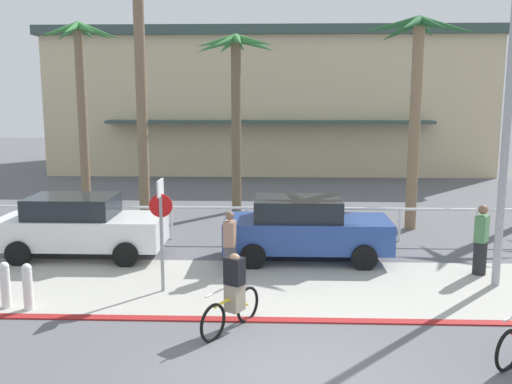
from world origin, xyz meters
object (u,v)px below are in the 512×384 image
object	(u,v)px
palm_tree_3	(416,74)
palm_tree_1	(138,31)
palm_tree_2	(236,74)
palm_tree_0	(80,67)
car_blue_2	(305,228)
stop_sign_bike_lane	(161,219)
pedestrian_0	(481,243)
car_white_1	(81,226)
bollard_1	(28,286)
cyclist_yellow_1	(233,294)
pedestrian_1	(230,247)
bollard_0	(5,284)

from	to	relation	value
palm_tree_3	palm_tree_1	bearing A→B (deg)	176.74
palm_tree_1	palm_tree_2	xyz separation A→B (m)	(3.08, 2.05, -1.34)
palm_tree_0	palm_tree_2	bearing A→B (deg)	-9.85
palm_tree_3	car_blue_2	distance (m)	6.71
stop_sign_bike_lane	car_blue_2	size ratio (longest dim) A/B	0.58
stop_sign_bike_lane	car_blue_2	world-z (taller)	stop_sign_bike_lane
palm_tree_2	pedestrian_0	size ratio (longest dim) A/B	3.74
stop_sign_bike_lane	car_white_1	distance (m)	3.98
bollard_1	palm_tree_1	distance (m)	10.11
palm_tree_3	cyclist_yellow_1	size ratio (longest dim) A/B	4.34
car_blue_2	pedestrian_0	xyz separation A→B (m)	(4.25, -1.18, -0.05)
palm_tree_2	car_blue_2	world-z (taller)	palm_tree_2
pedestrian_0	pedestrian_1	distance (m)	6.15
car_blue_2	pedestrian_1	distance (m)	2.43
palm_tree_1	bollard_1	bearing A→B (deg)	-93.72
bollard_0	palm_tree_2	bearing A→B (deg)	67.82
car_blue_2	pedestrian_0	world-z (taller)	pedestrian_0
palm_tree_2	palm_tree_1	bearing A→B (deg)	-146.33
bollard_1	palm_tree_2	distance (m)	11.76
stop_sign_bike_lane	pedestrian_1	bearing A→B (deg)	38.63
bollard_1	palm_tree_1	xyz separation A→B (m)	(0.53, 8.15, 5.96)
palm_tree_0	pedestrian_1	xyz separation A→B (m)	(6.50, -8.90, -4.71)
cyclist_yellow_1	bollard_1	bearing A→B (deg)	169.58
palm_tree_3	pedestrian_0	world-z (taller)	palm_tree_3
palm_tree_1	palm_tree_0	bearing A→B (deg)	134.49
cyclist_yellow_1	palm_tree_3	bearing A→B (deg)	58.13
stop_sign_bike_lane	cyclist_yellow_1	world-z (taller)	stop_sign_bike_lane
bollard_0	pedestrian_1	size ratio (longest dim) A/B	0.61
bollard_1	stop_sign_bike_lane	bearing A→B (deg)	25.58
pedestrian_0	car_white_1	bearing A→B (deg)	173.19
cyclist_yellow_1	pedestrian_1	bearing A→B (deg)	95.79
palm_tree_1	palm_tree_2	bearing A→B (deg)	33.67
palm_tree_0	pedestrian_0	bearing A→B (deg)	-34.07
car_white_1	pedestrian_0	xyz separation A→B (m)	(10.36, -1.24, -0.05)
bollard_1	palm_tree_3	xyz separation A→B (m)	(9.53, 7.63, 4.53)
car_white_1	cyclist_yellow_1	size ratio (longest dim) A/B	2.79
palm_tree_1	car_white_1	xyz separation A→B (m)	(-0.77, -4.20, -5.61)
bollard_0	palm_tree_3	bearing A→B (deg)	36.90
bollard_1	bollard_0	bearing A→B (deg)	169.67
palm_tree_3	car_white_1	world-z (taller)	palm_tree_3
bollard_1	car_blue_2	bearing A→B (deg)	33.53
palm_tree_2	pedestrian_0	xyz separation A→B (m)	(6.51, -7.49, -4.32)
bollard_0	bollard_1	size ratio (longest dim) A/B	1.00
palm_tree_2	palm_tree_3	world-z (taller)	palm_tree_3
stop_sign_bike_lane	car_blue_2	distance (m)	4.33
palm_tree_3	car_white_1	size ratio (longest dim) A/B	1.56
palm_tree_0	palm_tree_3	distance (m)	12.60
palm_tree_0	car_blue_2	xyz separation A→B (m)	(8.39, -7.38, -4.59)
palm_tree_1	pedestrian_0	world-z (taller)	palm_tree_1
car_blue_2	pedestrian_1	size ratio (longest dim) A/B	2.70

